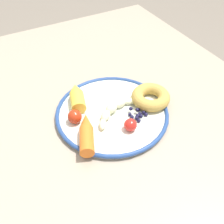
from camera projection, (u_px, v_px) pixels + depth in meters
name	position (u px, v px, depth m)	size (l,w,h in m)	color
ground_plane	(116.00, 206.00, 1.33)	(6.00, 6.00, 0.00)	slate
dining_table	(117.00, 118.00, 0.88)	(1.18, 0.91, 0.72)	tan
plate	(112.00, 113.00, 0.77)	(0.33, 0.33, 0.02)	silver
banana	(113.00, 110.00, 0.76)	(0.08, 0.15, 0.03)	beige
carrot_orange	(86.00, 133.00, 0.69)	(0.14, 0.09, 0.04)	orange
carrot_yellow	(77.00, 96.00, 0.79)	(0.12, 0.07, 0.04)	yellow
donut	(151.00, 97.00, 0.79)	(0.12, 0.12, 0.04)	#BD9946
blueberry_pile	(138.00, 114.00, 0.75)	(0.06, 0.05, 0.02)	#191638
tomato_near	(75.00, 117.00, 0.73)	(0.04, 0.04, 0.04)	red
tomato_mid	(130.00, 125.00, 0.71)	(0.04, 0.04, 0.04)	red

